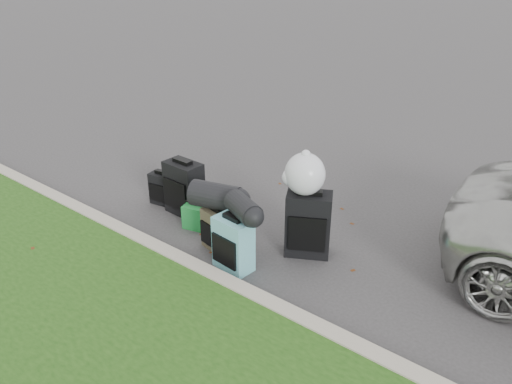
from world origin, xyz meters
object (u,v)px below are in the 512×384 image
Objects in this scene: suitcase_small_black at (163,189)px; tote_green at (195,216)px; suitcase_large_black_right at (308,224)px; tote_navy at (232,212)px; suitcase_olive at (218,230)px; suitcase_large_black_left at (184,188)px; suitcase_teal at (233,244)px.

suitcase_small_black is 1.45× the size of tote_green.
suitcase_large_black_right is 2.46× the size of tote_green.
tote_navy is at bearing 0.40° from suitcase_small_black.
suitcase_large_black_right is 1.55m from tote_green.
suitcase_olive is at bearing -26.40° from suitcase_small_black.
tote_green is (-1.48, -0.39, -0.23)m from suitcase_large_black_right.
suitcase_large_black_left is (0.44, -0.00, 0.14)m from suitcase_small_black.
suitcase_large_black_left is 2.75× the size of tote_navy.
suitcase_large_black_right is 2.90× the size of tote_navy.
tote_green is (0.40, -0.21, -0.21)m from suitcase_large_black_left.
suitcase_small_black is at bearing -152.71° from tote_navy.
suitcase_teal is 0.80× the size of suitcase_large_black_right.
suitcase_olive is 0.62m from tote_green.
tote_navy is at bearing 128.15° from suitcase_olive.
suitcase_small_black is 1.47m from suitcase_olive.
suitcase_large_black_right is at bearing 7.41° from suitcase_large_black_left.
tote_navy is at bearing 137.36° from suitcase_teal.
suitcase_large_black_right is at bearing 63.90° from suitcase_teal.
suitcase_teal is (1.40, -0.61, -0.06)m from suitcase_large_black_left.
tote_green is (-1.00, 0.40, -0.16)m from suitcase_teal.
tote_green is (-0.58, 0.20, -0.10)m from suitcase_olive.
suitcase_small_black reaches higher than tote_navy.
suitcase_olive is (0.97, -0.41, -0.11)m from suitcase_large_black_left.
suitcase_large_black_right is at bearing -0.15° from tote_green.
tote_navy is (0.27, 0.42, -0.02)m from tote_green.
suitcase_large_black_left reaches higher than tote_navy.
suitcase_large_black_right is at bearing 15.11° from tote_navy.
suitcase_small_black is at bearing 167.07° from suitcase_teal.
suitcase_teal is 1.11m from tote_navy.
tote_green is at bearing 172.41° from suitcase_olive.
suitcase_large_black_left is 1.44× the size of suitcase_olive.
suitcase_large_black_right is (0.48, 0.79, 0.08)m from suitcase_teal.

